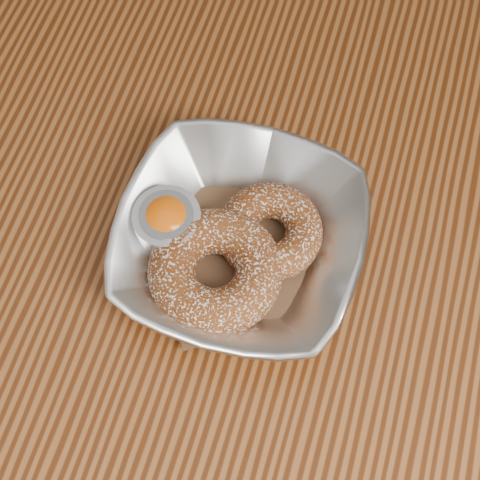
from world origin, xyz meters
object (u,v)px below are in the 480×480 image
(serving_bowl, at_px, (240,242))
(donut_front, at_px, (215,271))
(table, at_px, (283,272))
(ramekin, at_px, (168,224))
(donut_back, at_px, (270,231))

(serving_bowl, relative_size, donut_front, 1.85)
(table, xyz_separation_m, serving_bowl, (-0.04, -0.03, 0.12))
(donut_front, bearing_deg, ramekin, 150.78)
(ramekin, bearing_deg, donut_back, 14.18)
(table, xyz_separation_m, ramekin, (-0.10, -0.04, 0.13))
(donut_back, bearing_deg, ramekin, -165.82)
(serving_bowl, height_order, donut_back, serving_bowl)
(donut_front, relative_size, ramekin, 1.95)
(donut_back, distance_m, ramekin, 0.09)
(table, relative_size, donut_front, 10.59)
(serving_bowl, bearing_deg, donut_back, 38.45)
(donut_back, distance_m, donut_front, 0.06)
(donut_front, bearing_deg, serving_bowl, 70.30)
(table, xyz_separation_m, donut_front, (-0.05, -0.07, 0.13))
(table, height_order, ramekin, ramekin)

